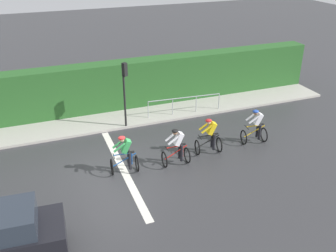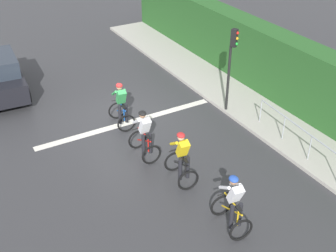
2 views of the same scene
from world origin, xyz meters
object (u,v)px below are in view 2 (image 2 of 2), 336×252
Objects in this scene: cyclist_mid at (144,136)px; traffic_light_near_crossing at (231,59)px; cyclist_lead at (233,205)px; pedestrian_railing_kerbside at (297,131)px; cyclist_second at (182,159)px; cyclist_fourth at (121,106)px.

cyclist_mid is 0.50× the size of traffic_light_near_crossing.
cyclist_lead and cyclist_mid have the same top height.
cyclist_mid reaches higher than pedestrian_railing_kerbside.
cyclist_second is 0.42× the size of pedestrian_railing_kerbside.
cyclist_second is 4.12m from pedestrian_railing_kerbside.
traffic_light_near_crossing is at bearing 163.95° from cyclist_fourth.
cyclist_lead is 1.00× the size of cyclist_mid.
cyclist_lead is at bearing 96.70° from cyclist_mid.
pedestrian_railing_kerbside is at bearing 96.25° from traffic_light_near_crossing.
cyclist_second is 1.73m from cyclist_mid.
cyclist_mid is at bearing -83.30° from cyclist_lead.
cyclist_fourth is 6.15m from pedestrian_railing_kerbside.
cyclist_mid and cyclist_fourth have the same top height.
traffic_light_near_crossing reaches higher than cyclist_lead.
cyclist_mid is (0.38, -1.69, 0.00)m from cyclist_second.
cyclist_fourth is 4.33m from traffic_light_near_crossing.
cyclist_lead and cyclist_second have the same top height.
cyclist_mid is 4.47m from traffic_light_near_crossing.
cyclist_lead is 4.11m from cyclist_mid.
cyclist_lead is at bearing 54.63° from traffic_light_near_crossing.
cyclist_lead is 1.00× the size of cyclist_second.
cyclist_fourth is (0.21, -3.85, 0.00)m from cyclist_second.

